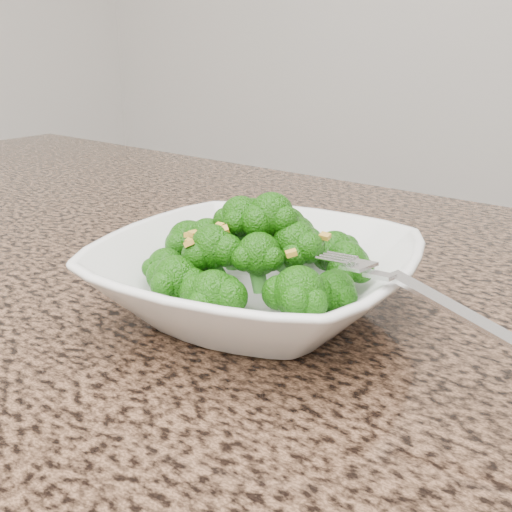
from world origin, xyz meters
The scene contains 5 objects.
granite_counter centered at (0.00, 0.30, 0.89)m, with size 1.64×1.04×0.03m, color brown.
bowl centered at (0.16, 0.35, 0.93)m, with size 0.25×0.25×0.06m, color white.
broccoli_pile centered at (0.16, 0.35, 0.99)m, with size 0.22×0.22×0.07m, color #1C650B, non-canonical shape.
garlic_topping centered at (0.16, 0.35, 1.03)m, with size 0.13×0.13×0.01m, color gold, non-canonical shape.
fork centered at (0.28, 0.34, 0.97)m, with size 0.17×0.03×0.01m, color silver, non-canonical shape.
Camera 1 is at (0.46, -0.02, 1.12)m, focal length 45.00 mm.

